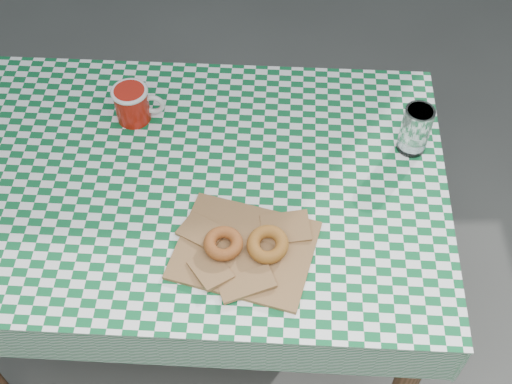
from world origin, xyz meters
TOP-DOWN VIEW (x-y plane):
  - ground at (0.00, 0.00)m, footprint 60.00×60.00m
  - table at (0.07, 0.14)m, footprint 1.27×0.88m
  - tablecloth at (0.07, 0.14)m, footprint 1.29×0.90m
  - paper_bag at (0.20, -0.07)m, footprint 0.36×0.32m
  - bagel_front at (0.15, -0.07)m, footprint 0.10×0.10m
  - bagel_back at (0.25, -0.07)m, footprint 0.13×0.13m
  - coffee_mug at (-0.10, 0.35)m, footprint 0.18×0.18m
  - drinking_glass at (0.62, 0.24)m, footprint 0.08×0.08m

SIDE VIEW (x-z plane):
  - ground at x=0.00m, z-range 0.00..0.00m
  - table at x=0.07m, z-range 0.00..0.75m
  - tablecloth at x=0.07m, z-range 0.75..0.76m
  - paper_bag at x=0.20m, z-range 0.76..0.77m
  - bagel_front at x=0.15m, z-range 0.77..0.80m
  - bagel_back at x=0.25m, z-range 0.77..0.80m
  - coffee_mug at x=-0.10m, z-range 0.76..0.86m
  - drinking_glass at x=0.62m, z-range 0.76..0.89m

